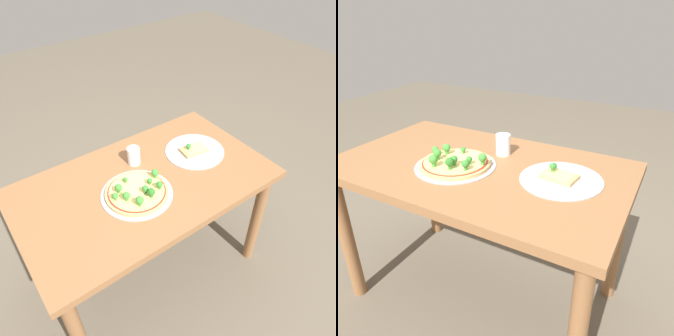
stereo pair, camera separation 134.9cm
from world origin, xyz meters
TOP-DOWN VIEW (x-y plane):
  - ground_plane at (0.00, 0.00)m, footprint 8.00×8.00m
  - dining_table at (0.00, 0.00)m, footprint 1.19×0.70m
  - pizza_tray_whole at (0.08, 0.06)m, footprint 0.32×0.32m
  - pizza_tray_slice at (-0.33, -0.04)m, footprint 0.31×0.31m
  - drinking_cup at (-0.03, -0.14)m, footprint 0.06×0.06m

SIDE VIEW (x-z plane):
  - ground_plane at x=0.00m, z-range 0.00..0.00m
  - dining_table at x=0.00m, z-range 0.25..0.94m
  - pizza_tray_slice at x=-0.33m, z-range 0.68..0.73m
  - pizza_tray_whole at x=0.08m, z-range 0.68..0.75m
  - drinking_cup at x=-0.03m, z-range 0.70..0.79m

